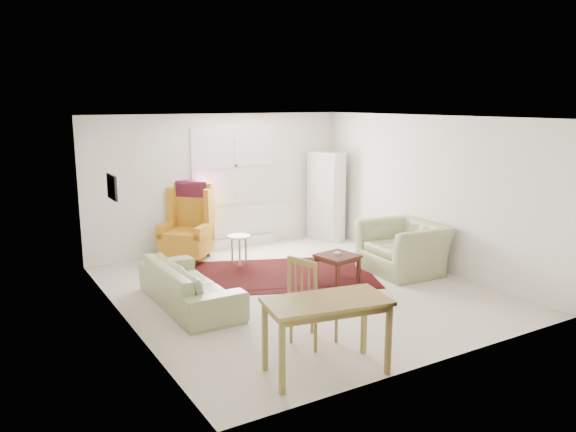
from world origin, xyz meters
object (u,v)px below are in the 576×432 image
coffee_table (337,269)px  stool (239,250)px  sofa (189,276)px  armchair (404,243)px  desk_chair (314,300)px  desk (326,336)px  wingback_chair (186,222)px  cabinet (326,196)px

coffee_table → stool: bearing=117.7°
sofa → coffee_table: (2.28, -0.25, -0.19)m
armchair → desk_chair: size_ratio=1.19×
stool → desk: (-0.93, -3.94, 0.14)m
wingback_chair → coffee_table: size_ratio=2.49×
sofa → desk_chair: (0.78, -1.88, 0.11)m
sofa → armchair: 3.54m
wingback_chair → desk: 4.69m
armchair → desk_chair: (-2.75, -1.54, 0.04)m
armchair → cabinet: (0.18, 2.47, 0.39)m
armchair → sofa: bearing=-91.7°
coffee_table → stool: (-0.86, 1.64, 0.03)m
stool → cabinet: bearing=18.1°
wingback_chair → sofa: bearing=-66.4°
armchair → desk: (-3.04, -2.21, -0.09)m
coffee_table → desk: 2.92m
armchair → stool: armchair is taller
sofa → armchair: (3.52, -0.34, 0.07)m
armchair → desk: bearing=-50.1°
sofa → cabinet: bearing=-60.4°
desk_chair → stool: bearing=-27.2°
armchair → wingback_chair: size_ratio=0.92×
coffee_table → wingback_chair: bearing=122.7°
wingback_chair → desk_chair: (0.02, -4.00, -0.16)m
armchair → desk_chair: desk_chair is taller
wingback_chair → coffee_table: bearing=-14.0°
sofa → desk_chair: 2.04m
cabinet → desk: size_ratio=1.40×
sofa → coffee_table: sofa is taller
desk_chair → armchair: bearing=-76.8°
sofa → desk_chair: desk_chair is taller
armchair → coffee_table: armchair is taller
wingback_chair → desk_chair: bearing=-46.4°
desk → desk_chair: bearing=66.5°
sofa → desk: 2.60m
desk → wingback_chair: bearing=86.7°
armchair → cabinet: 2.51m
wingback_chair → stool: bearing=-4.6°
sofa → wingback_chair: bearing=-20.0°
cabinet → wingback_chair: bearing=162.2°
sofa → armchair: armchair is taller
coffee_table → desk: desk is taller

